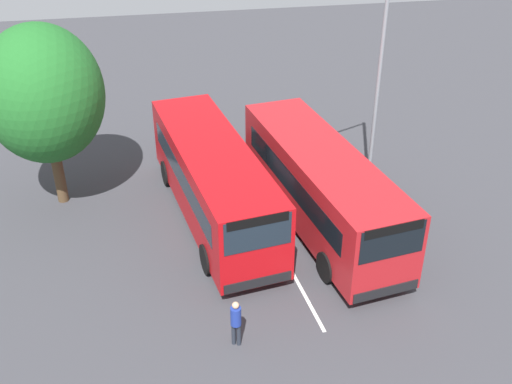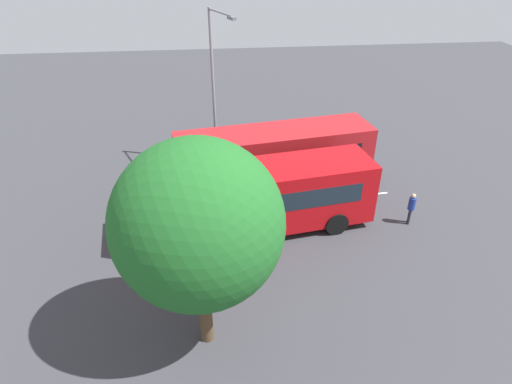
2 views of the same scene
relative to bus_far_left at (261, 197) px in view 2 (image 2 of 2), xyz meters
name	(u,v)px [view 2 (image 2 of 2)]	position (x,y,z in m)	size (l,w,h in m)	color
ground_plane	(267,206)	(0.56, 1.89, -1.77)	(65.78, 65.78, 0.00)	#38383D
bus_far_left	(261,197)	(0.00, 0.00, 0.00)	(10.52, 4.05, 3.18)	#B70C11
bus_center_left	(275,156)	(1.22, 3.94, 0.00)	(10.52, 4.06, 3.18)	#AD191E
pedestrian	(411,206)	(7.03, -0.29, -0.81)	(0.43, 0.43, 1.63)	#232833
street_lamp	(215,81)	(-1.71, 6.87, 3.19)	(1.29, 2.58, 8.64)	gray
depot_tree	(198,226)	(-2.54, -6.06, 2.96)	(5.08, 4.57, 7.41)	#4C3823
lane_stripe_outer_left	(267,206)	(0.56, 1.89, -1.76)	(13.06, 0.12, 0.01)	silver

